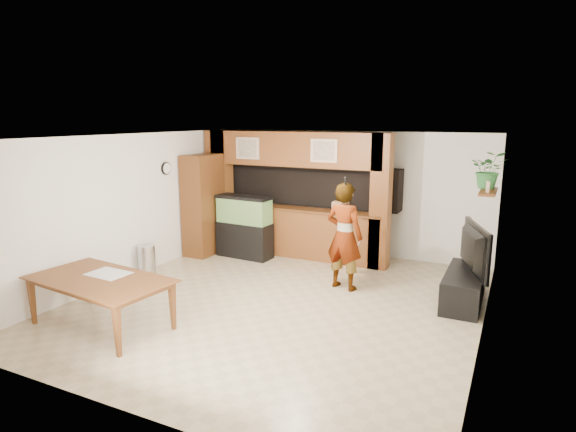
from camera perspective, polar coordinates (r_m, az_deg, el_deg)
The scene contains 21 objects.
floor at distance 7.78m, azimuth -1.15°, elevation -10.16°, with size 6.50×6.50×0.00m, color tan.
ceiling at distance 7.22m, azimuth -1.23°, elevation 9.35°, with size 6.50×6.50×0.00m, color white.
wall_back at distance 10.34m, azimuth 7.01°, elevation 2.75°, with size 6.00×6.00×0.00m, color silver.
wall_left at distance 9.13m, azimuth -18.23°, elevation 1.04°, with size 6.50×6.50×0.00m, color silver.
wall_right at distance 6.63m, azimuth 22.63°, elevation -3.15°, with size 6.50×6.50×0.00m, color silver.
partition at distance 10.13m, azimuth 0.79°, elevation 2.71°, with size 4.20×0.99×2.60m.
wall_clock at distance 9.76m, azimuth -14.24°, elevation 5.49°, with size 0.05×0.25×0.25m.
wall_shelf at distance 8.48m, azimuth 22.65°, elevation 2.69°, with size 0.25×0.90×0.04m, color brown.
pantry_cabinet at distance 10.34m, azimuth -10.02°, elevation 1.30°, with size 0.53×0.87×2.12m, color brown.
trash_can at distance 9.29m, azimuth -16.39°, elevation -5.08°, with size 0.32×0.32×0.58m, color #B2B2B7.
aquarium at distance 10.05m, azimuth -5.18°, elevation -1.34°, with size 1.17×0.44×1.30m.
tv_stand at distance 8.16m, azimuth 20.14°, elevation -7.94°, with size 0.56×1.52×0.51m, color black.
television at distance 7.98m, azimuth 20.46°, elevation -3.63°, with size 1.33×0.17×0.77m, color black.
photo_frame at distance 8.19m, azimuth 22.60°, elevation 3.20°, with size 0.03×0.14×0.18m, color tan.
potted_plant at distance 8.68m, azimuth 22.73°, elevation 5.08°, with size 0.56×0.48×0.62m, color #2C6F33.
person at distance 8.16m, azimuth 6.70°, elevation -2.39°, with size 0.67×0.44×1.84m, color #9F7D57.
microphone at distance 7.82m, azimuth 6.82°, elevation 4.11°, with size 0.03×0.03×0.15m, color black.
dining_table at distance 7.27m, azimuth -21.48°, elevation -9.62°, with size 2.02×1.13×0.71m, color brown.
newspaper_a at distance 7.32m, azimuth -20.51°, elevation -6.41°, with size 0.57×0.42×0.01m, color silver.
newspaper_b at distance 7.30m, azimuth -20.61°, elevation -6.48°, with size 0.49×0.35×0.01m, color silver.
counter_box at distance 9.58m, azimuth 6.24°, elevation 1.09°, with size 0.30×0.20×0.20m, color tan.
Camera 1 is at (3.28, -6.43, 2.90)m, focal length 30.00 mm.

